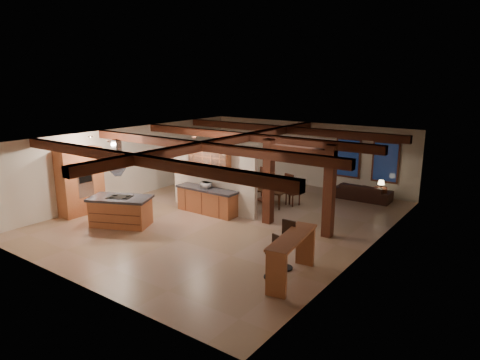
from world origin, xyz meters
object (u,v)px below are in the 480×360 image
object	(u,v)px
sofa	(363,192)
bar_counter	(292,250)
kitchen_island	(121,211)
dining_table	(266,196)

from	to	relation	value
sofa	bar_counter	world-z (taller)	bar_counter
kitchen_island	sofa	xyz separation A→B (m)	(5.50, 7.78, -0.18)
kitchen_island	bar_counter	xyz separation A→B (m)	(6.60, -0.12, 0.26)
sofa	dining_table	bearing A→B (deg)	42.86
bar_counter	sofa	bearing A→B (deg)	97.93
kitchen_island	dining_table	bearing A→B (deg)	62.14
kitchen_island	sofa	size ratio (longest dim) A/B	1.02
kitchen_island	dining_table	size ratio (longest dim) A/B	1.26
dining_table	sofa	xyz separation A→B (m)	(2.88, 2.84, 0.01)
dining_table	bar_counter	world-z (taller)	bar_counter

